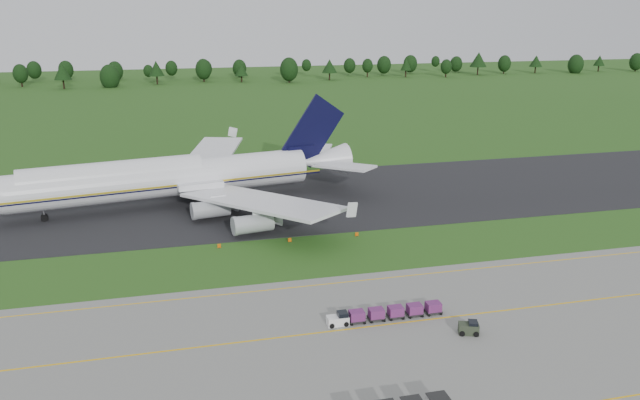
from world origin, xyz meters
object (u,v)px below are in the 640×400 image
object	(u,v)px
aircraft	(173,177)
utility_cart	(469,329)
edge_markers	(290,240)
baggage_train	(384,313)

from	to	relation	value
aircraft	utility_cart	size ratio (longest dim) A/B	27.29
aircraft	edge_markers	world-z (taller)	aircraft
edge_markers	baggage_train	bearing A→B (deg)	-77.96
baggage_train	edge_markers	distance (m)	27.48
utility_cart	baggage_train	bearing A→B (deg)	146.32
utility_cart	aircraft	bearing A→B (deg)	118.99
utility_cart	edge_markers	xyz separation A→B (m)	(-13.66, 32.15, -0.36)
aircraft	baggage_train	bearing A→B (deg)	-65.62
aircraft	baggage_train	xyz separation A→B (m)	(22.48, -49.60, -4.51)
baggage_train	edge_markers	bearing A→B (deg)	102.04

